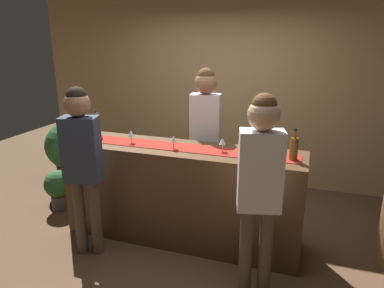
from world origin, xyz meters
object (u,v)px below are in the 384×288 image
Objects in this scene: bartender at (205,126)px; wine_glass_mid_counter at (174,139)px; wine_bottle_amber at (294,148)px; potted_plant_tall at (70,151)px; customer_browsing at (82,155)px; wine_glass_near_customer at (222,142)px; potted_plant_small at (59,187)px; wine_glass_far_end at (131,134)px; customer_sipping at (260,177)px; wine_bottle_clear at (97,127)px.

wine_glass_mid_counter is at bearing 70.99° from bartender.
potted_plant_tall is (-3.10, 0.78, -0.59)m from wine_bottle_amber.
bartender is at bearing 38.14° from customer_browsing.
wine_bottle_amber is 2.10× the size of wine_glass_near_customer.
wine_glass_mid_counter is at bearing -7.38° from potted_plant_small.
potted_plant_small is at bearing 176.71° from wine_bottle_amber.
wine_glass_mid_counter is 0.15× the size of potted_plant_tall.
wine_glass_far_end is 1.58m from customer_sipping.
customer_browsing is (0.26, -0.66, -0.10)m from wine_bottle_clear.
customer_browsing is at bearing -155.39° from wine_glass_near_customer.
customer_sipping is at bearing -30.95° from wine_glass_mid_counter.
customer_sipping is at bearing -109.04° from wine_bottle_amber.
wine_bottle_clear reaches higher than potted_plant_small.
customer_sipping is at bearing -16.66° from potted_plant_small.
potted_plant_small is at bearing 176.23° from wine_glass_near_customer.
customer_sipping is at bearing -25.94° from potted_plant_tall.
wine_bottle_clear is 0.51m from wine_glass_far_end.
wine_glass_near_customer is at bearing -3.96° from wine_bottle_clear.
wine_glass_near_customer is at bearing 178.26° from wine_bottle_amber.
wine_bottle_clear reaches higher than wine_glass_near_customer.
customer_sipping is (0.81, -1.23, -0.05)m from bartender.
wine_glass_far_end is 0.08× the size of customer_browsing.
potted_plant_tall is (-0.94, 0.66, -0.59)m from wine_bottle_clear.
wine_glass_far_end is at bearing -179.75° from wine_bottle_amber.
bartender is 1.83× the size of potted_plant_tall.
bartender reaches higher than customer_browsing.
bartender is at bearing -4.92° from potted_plant_tall.
wine_glass_far_end is at bearing 174.72° from wine_glass_mid_counter.
wine_glass_near_customer is 2.32m from potted_plant_small.
potted_plant_small is at bearing 128.51° from customer_browsing.
wine_bottle_clear is at bearing 165.22° from wine_glass_far_end.
wine_bottle_amber reaches higher than potted_plant_tall.
wine_glass_mid_counter is 0.28× the size of potted_plant_small.
customer_browsing is 1.39m from potted_plant_small.
wine_glass_far_end is at bearing -28.82° from potted_plant_tall.
wine_glass_near_customer is at bearing 1.62° from wine_glass_far_end.
wine_glass_near_customer is 0.79m from customer_sipping.
customer_browsing is at bearing -69.01° from wine_bottle_clear.
customer_sipping is (0.46, -0.64, -0.06)m from wine_glass_near_customer.
bartender reaches higher than wine_glass_near_customer.
potted_plant_tall reaches higher than potted_plant_small.
customer_sipping is at bearing -54.20° from wine_glass_near_customer.
customer_sipping is 1.77× the size of potted_plant_tall.
customer_browsing is (-0.88, -1.15, -0.08)m from bartender.
bartender is at bearing 23.00° from wine_bottle_clear.
customer_sipping reaches higher than wine_glass_far_end.
wine_glass_far_end is 1.46m from potted_plant_small.
bartender is 1.06× the size of customer_browsing.
bartender is (1.13, 0.48, -0.02)m from wine_bottle_clear.
customer_browsing reaches higher than wine_glass_far_end.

